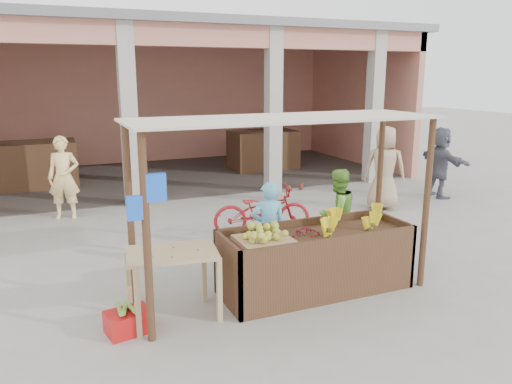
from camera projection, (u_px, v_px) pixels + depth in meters
name	position (u px, v px, depth m)	size (l,w,h in m)	color
ground	(282.00, 296.00, 6.71)	(60.00, 60.00, 0.00)	gray
market_building	(146.00, 82.00, 14.09)	(14.40, 6.40, 4.20)	tan
fruit_stall	(315.00, 263.00, 6.81)	(2.60, 0.95, 0.80)	#4D321F
stall_awning	(281.00, 150.00, 6.30)	(4.09, 1.35, 2.39)	#4D321F
banana_heap	(350.00, 221.00, 6.96)	(1.15, 0.63, 0.21)	#FFF320
melon_tray	(264.00, 236.00, 6.39)	(0.69, 0.60, 0.19)	tan
berry_heap	(306.00, 232.00, 6.64)	(0.40, 0.33, 0.13)	maroon
side_table	(172.00, 263.00, 5.95)	(1.16, 0.86, 0.86)	tan
papaya_pile	(172.00, 244.00, 5.89)	(0.69, 0.39, 0.20)	#40892C
red_crate	(129.00, 322.00, 5.75)	(0.50, 0.36, 0.26)	#B31313
plantain_bundle	(128.00, 308.00, 5.71)	(0.42, 0.29, 0.08)	olive
produce_sacks	(295.00, 178.00, 12.66)	(0.88, 0.54, 0.67)	maroon
vendor_blue	(269.00, 226.00, 7.27)	(0.57, 0.41, 1.51)	#65C6EF
vendor_green	(337.00, 211.00, 8.01)	(0.74, 0.43, 1.53)	#78C142
motorcycle	(262.00, 210.00, 9.12)	(1.87, 0.64, 0.98)	maroon
shopper_c	(385.00, 164.00, 10.83)	(0.98, 0.63, 2.02)	tan
shopper_d	(440.00, 161.00, 11.92)	(1.65, 0.68, 1.79)	#52535F
shopper_e	(64.00, 176.00, 10.15)	(0.66, 0.50, 1.77)	#FAD384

